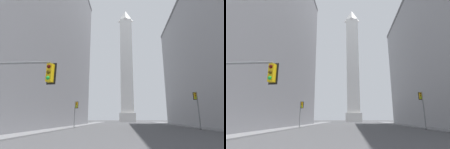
# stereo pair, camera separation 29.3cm
# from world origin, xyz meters

# --- Properties ---
(sidewalk_left) EXTENTS (5.00, 107.68, 0.15)m
(sidewalk_left) POSITION_xyz_m (-13.61, 32.30, 0.07)
(sidewalk_left) COLOR slate
(sidewalk_left) RESTS_ON ground_plane
(sidewalk_right) EXTENTS (5.00, 107.68, 0.15)m
(sidewalk_right) POSITION_xyz_m (13.61, 32.30, 0.07)
(sidewalk_right) COLOR slate
(sidewalk_right) RESTS_ON ground_plane
(building_left) EXTENTS (20.78, 52.01, 43.40)m
(building_left) POSITION_xyz_m (-24.00, 30.67, 21.71)
(building_left) COLOR slate
(building_left) RESTS_ON ground_plane
(obelisk) EXTENTS (8.15, 8.15, 64.37)m
(obelisk) POSITION_xyz_m (0.00, 89.73, 31.07)
(obelisk) COLOR silver
(obelisk) RESTS_ON ground_plane
(traffic_light_mid_right) EXTENTS (0.77, 0.50, 6.21)m
(traffic_light_mid_right) POSITION_xyz_m (10.87, 28.13, 4.08)
(traffic_light_mid_right) COLOR slate
(traffic_light_mid_right) RESTS_ON ground_plane
(traffic_light_mid_left) EXTENTS (0.77, 0.51, 5.07)m
(traffic_light_mid_left) POSITION_xyz_m (-11.09, 31.61, 3.35)
(traffic_light_mid_left) COLOR slate
(traffic_light_mid_left) RESTS_ON ground_plane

